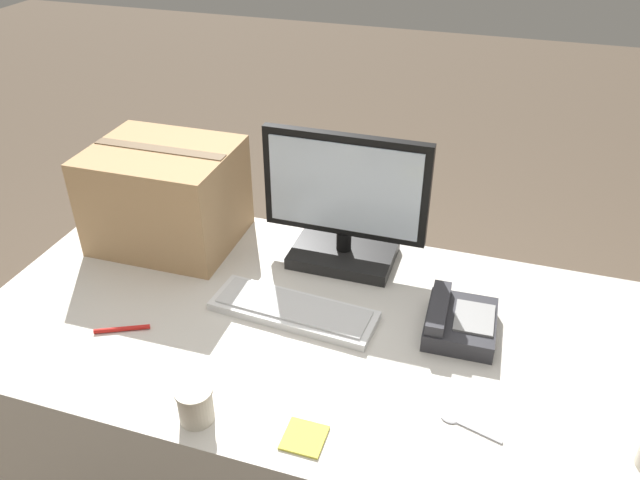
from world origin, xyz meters
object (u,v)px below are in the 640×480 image
Objects in this scene: cardboard_box at (166,195)px; pen_marker at (122,329)px; paper_cup_left at (195,404)px; keyboard at (293,310)px; sticky_note_pad at (304,438)px; monitor at (344,209)px; spoon at (460,423)px; desk_phone at (458,322)px.

cardboard_box reaches higher than pen_marker.
paper_cup_left is 0.66× the size of pen_marker.
pen_marker is (-0.39, -0.20, -0.01)m from keyboard.
cardboard_box is 4.82× the size of sticky_note_pad.
monitor is at bearing 98.89° from sticky_note_pad.
monitor is 0.33m from keyboard.
sticky_note_pad is at bearing -43.40° from cardboard_box.
pen_marker is at bearing 147.70° from paper_cup_left.
pen_marker is (-0.86, 0.04, 0.00)m from spoon.
cardboard_box is (-0.91, 0.17, 0.12)m from desk_phone.
sticky_note_pad is (-0.31, -0.14, 0.00)m from spoon.
cardboard_box is (-0.49, 0.24, 0.14)m from keyboard.
sticky_note_pad is (0.65, -0.61, -0.15)m from cardboard_box.
monitor reaches higher than keyboard.
desk_phone is (0.42, 0.06, 0.02)m from keyboard.
cardboard_box is at bearing -174.77° from monitor.
keyboard reaches higher than sticky_note_pad.
spoon is at bearing 16.09° from paper_cup_left.
monitor is 0.69m from sticky_note_pad.
monitor reaches higher than pen_marker.
desk_phone reaches higher than spoon.
cardboard_box is (-0.54, -0.05, -0.02)m from monitor.
desk_phone is 0.31m from spoon.
cardboard_box is (-0.95, 0.47, 0.15)m from spoon.
cardboard_box reaches higher than sticky_note_pad.
monitor is 0.69m from spoon.
paper_cup_left is (-0.08, -0.39, 0.03)m from keyboard.
monitor reaches higher than sticky_note_pad.
keyboard is 1.08× the size of cardboard_box.
monitor is 1.13× the size of cardboard_box.
desk_phone is at bearing -65.67° from spoon.
paper_cup_left reaches higher than desk_phone.
monitor is 0.71m from paper_cup_left.
cardboard_box is 0.47m from pen_marker.
monitor is 0.55m from cardboard_box.
spoon is 0.34m from sticky_note_pad.
keyboard is 0.56m from cardboard_box.
paper_cup_left is at bearing -97.17° from keyboard.
pen_marker is 1.51× the size of sticky_note_pad.
monitor reaches higher than cardboard_box.
desk_phone is at bearing 12.86° from keyboard.
monitor is at bearing 78.82° from paper_cup_left.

